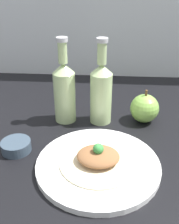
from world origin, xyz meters
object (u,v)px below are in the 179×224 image
plated_food (98,158)px  cider_bottle_right (101,91)px  dipping_bowl (16,146)px  cider_bottle_left (64,90)px  apple (144,108)px  plate (98,164)px

plated_food → cider_bottle_right: size_ratio=0.72×
dipping_bowl → cider_bottle_left: bearing=58.6°
cider_bottle_right → dipping_bowl: size_ratio=3.34×
apple → dipping_bowl: 39.73cm
plate → plated_food: plated_food is taller
plated_food → dipping_bowl: 22.46cm
cider_bottle_right → apple: bearing=4.1°
plated_food → cider_bottle_left: (-11.31, 22.28, 7.33)cm
cider_bottle_right → apple: 14.77cm
cider_bottle_right → apple: (13.57, 0.96, -5.75)cm
cider_bottle_left → cider_bottle_right: bearing=0.0°
apple → plate: bearing=-119.9°
cider_bottle_right → plated_food: bearing=-89.4°
plate → cider_bottle_left: size_ratio=1.15×
plate → cider_bottle_left: 26.64cm
cider_bottle_right → apple: cider_bottle_right is taller
plated_food → dipping_bowl: (-21.84, 5.06, -1.43)cm
plated_food → cider_bottle_left: bearing=116.9°
plate → apple: (13.35, 23.25, 3.48)cm
apple → dipping_bowl: apple is taller
plate → dipping_bowl: size_ratio=3.83×
plate → apple: bearing=60.1°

